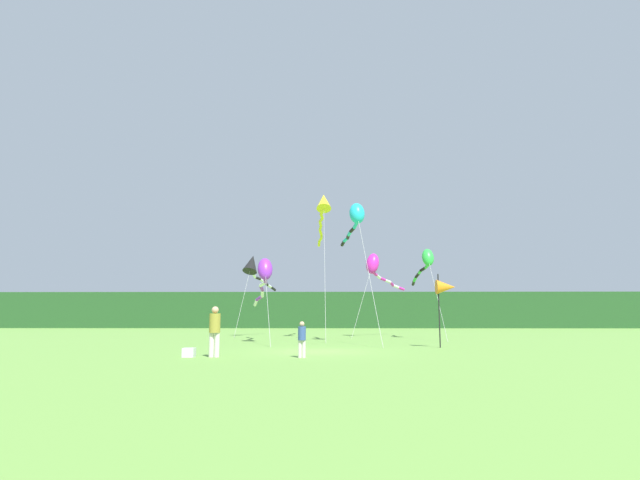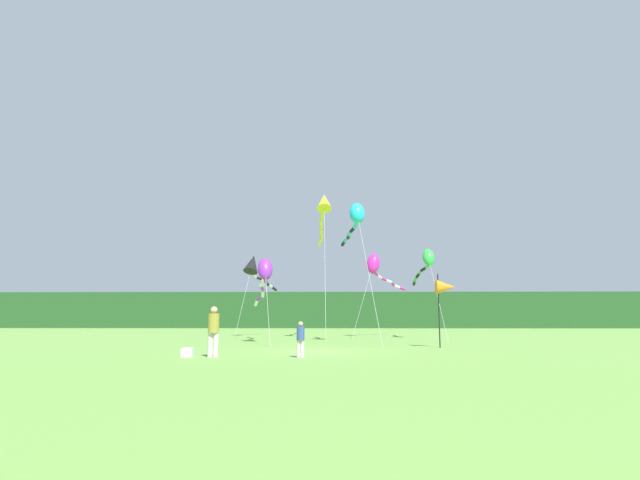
{
  "view_description": "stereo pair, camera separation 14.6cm",
  "coord_description": "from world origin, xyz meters",
  "px_view_note": "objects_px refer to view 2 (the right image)",
  "views": [
    {
      "loc": [
        0.52,
        -22.17,
        1.46
      ],
      "look_at": [
        0.0,
        6.0,
        5.59
      ],
      "focal_mm": 29.3,
      "sensor_mm": 36.0,
      "label": 1
    },
    {
      "loc": [
        0.67,
        -22.17,
        1.46
      ],
      "look_at": [
        0.0,
        6.0,
        5.59
      ],
      "focal_mm": 29.3,
      "sensor_mm": 36.0,
      "label": 2
    }
  ],
  "objects_px": {
    "cooler_box": "(188,352)",
    "kite_black": "(254,266)",
    "kite_magenta": "(375,266)",
    "person_child": "(301,337)",
    "kite_purple": "(264,275)",
    "banner_flag_pole": "(445,288)",
    "kite_yellow": "(324,207)",
    "kite_green": "(427,261)",
    "person_adult": "(213,329)",
    "kite_cyan": "(356,217)"
  },
  "relations": [
    {
      "from": "person_child",
      "to": "banner_flag_pole",
      "type": "distance_m",
      "value": 9.19
    },
    {
      "from": "cooler_box",
      "to": "kite_cyan",
      "type": "relative_size",
      "value": 0.05
    },
    {
      "from": "kite_yellow",
      "to": "kite_black",
      "type": "relative_size",
      "value": 1.61
    },
    {
      "from": "cooler_box",
      "to": "kite_purple",
      "type": "distance_m",
      "value": 11.34
    },
    {
      "from": "kite_black",
      "to": "kite_magenta",
      "type": "distance_m",
      "value": 8.95
    },
    {
      "from": "person_child",
      "to": "kite_cyan",
      "type": "distance_m",
      "value": 12.73
    },
    {
      "from": "person_child",
      "to": "kite_cyan",
      "type": "bearing_deg",
      "value": 76.78
    },
    {
      "from": "banner_flag_pole",
      "to": "kite_purple",
      "type": "height_order",
      "value": "kite_purple"
    },
    {
      "from": "kite_yellow",
      "to": "kite_magenta",
      "type": "xyz_separation_m",
      "value": [
        3.71,
        3.02,
        -3.78
      ]
    },
    {
      "from": "kite_green",
      "to": "kite_magenta",
      "type": "xyz_separation_m",
      "value": [
        -3.17,
        2.98,
        -0.04
      ]
    },
    {
      "from": "person_child",
      "to": "cooler_box",
      "type": "height_order",
      "value": "person_child"
    },
    {
      "from": "kite_purple",
      "to": "kite_black",
      "type": "distance_m",
      "value": 8.69
    },
    {
      "from": "kite_yellow",
      "to": "kite_green",
      "type": "height_order",
      "value": "kite_yellow"
    },
    {
      "from": "cooler_box",
      "to": "kite_purple",
      "type": "bearing_deg",
      "value": 82.91
    },
    {
      "from": "kite_purple",
      "to": "kite_green",
      "type": "height_order",
      "value": "kite_green"
    },
    {
      "from": "kite_yellow",
      "to": "kite_purple",
      "type": "height_order",
      "value": "kite_yellow"
    },
    {
      "from": "person_child",
      "to": "kite_green",
      "type": "xyz_separation_m",
      "value": [
        7.45,
        15.97,
        4.39
      ]
    },
    {
      "from": "person_child",
      "to": "kite_black",
      "type": "bearing_deg",
      "value": 103.63
    },
    {
      "from": "cooler_box",
      "to": "kite_cyan",
      "type": "xyz_separation_m",
      "value": [
        6.6,
        10.5,
        6.97
      ]
    },
    {
      "from": "kite_black",
      "to": "person_child",
      "type": "bearing_deg",
      "value": -76.37
    },
    {
      "from": "cooler_box",
      "to": "kite_black",
      "type": "distance_m",
      "value": 19.69
    },
    {
      "from": "person_adult",
      "to": "cooler_box",
      "type": "xyz_separation_m",
      "value": [
        -0.92,
        0.03,
        -0.85
      ]
    },
    {
      "from": "person_adult",
      "to": "banner_flag_pole",
      "type": "relative_size",
      "value": 0.52
    },
    {
      "from": "kite_yellow",
      "to": "kite_magenta",
      "type": "height_order",
      "value": "kite_yellow"
    },
    {
      "from": "kite_purple",
      "to": "kite_green",
      "type": "bearing_deg",
      "value": 26.52
    },
    {
      "from": "cooler_box",
      "to": "kite_cyan",
      "type": "bearing_deg",
      "value": 57.82
    },
    {
      "from": "person_adult",
      "to": "cooler_box",
      "type": "height_order",
      "value": "person_adult"
    },
    {
      "from": "kite_cyan",
      "to": "kite_green",
      "type": "bearing_deg",
      "value": 46.84
    },
    {
      "from": "kite_green",
      "to": "kite_black",
      "type": "height_order",
      "value": "kite_black"
    },
    {
      "from": "kite_yellow",
      "to": "kite_purple",
      "type": "relative_size",
      "value": 1.12
    },
    {
      "from": "person_child",
      "to": "cooler_box",
      "type": "bearing_deg",
      "value": 177.14
    },
    {
      "from": "kite_purple",
      "to": "kite_magenta",
      "type": "bearing_deg",
      "value": 48.93
    },
    {
      "from": "kite_magenta",
      "to": "kite_purple",
      "type": "bearing_deg",
      "value": -131.07
    },
    {
      "from": "cooler_box",
      "to": "kite_black",
      "type": "height_order",
      "value": "kite_black"
    },
    {
      "from": "banner_flag_pole",
      "to": "kite_black",
      "type": "relative_size",
      "value": 0.49
    },
    {
      "from": "cooler_box",
      "to": "kite_green",
      "type": "bearing_deg",
      "value": 53.79
    },
    {
      "from": "banner_flag_pole",
      "to": "kite_magenta",
      "type": "height_order",
      "value": "kite_magenta"
    },
    {
      "from": "kite_black",
      "to": "kite_magenta",
      "type": "height_order",
      "value": "kite_black"
    },
    {
      "from": "kite_green",
      "to": "person_adult",
      "type": "bearing_deg",
      "value": -123.93
    },
    {
      "from": "kite_purple",
      "to": "kite_magenta",
      "type": "relative_size",
      "value": 1.59
    },
    {
      "from": "person_child",
      "to": "cooler_box",
      "type": "distance_m",
      "value": 4.13
    },
    {
      "from": "kite_magenta",
      "to": "kite_yellow",
      "type": "bearing_deg",
      "value": -140.84
    },
    {
      "from": "banner_flag_pole",
      "to": "kite_yellow",
      "type": "height_order",
      "value": "kite_yellow"
    },
    {
      "from": "cooler_box",
      "to": "kite_purple",
      "type": "height_order",
      "value": "kite_purple"
    },
    {
      "from": "kite_purple",
      "to": "kite_black",
      "type": "relative_size",
      "value": 1.44
    },
    {
      "from": "kite_yellow",
      "to": "kite_purple",
      "type": "xyz_separation_m",
      "value": [
        -3.33,
        -5.06,
        -5.04
      ]
    },
    {
      "from": "cooler_box",
      "to": "kite_cyan",
      "type": "distance_m",
      "value": 14.23
    },
    {
      "from": "banner_flag_pole",
      "to": "kite_purple",
      "type": "distance_m",
      "value": 10.48
    },
    {
      "from": "person_adult",
      "to": "kite_cyan",
      "type": "bearing_deg",
      "value": 61.62
    },
    {
      "from": "banner_flag_pole",
      "to": "kite_magenta",
      "type": "distance_m",
      "value": 13.21
    }
  ]
}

